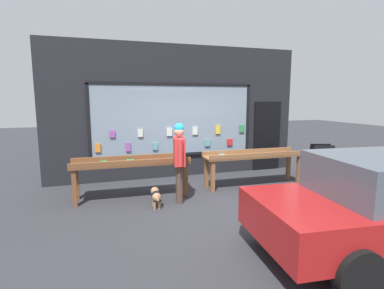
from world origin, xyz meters
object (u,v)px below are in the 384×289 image
(display_table_right, at_px, (254,158))
(small_dog, at_px, (156,195))
(display_table_left, at_px, (131,166))
(person_browsing, at_px, (179,156))
(sandwich_board_sign, at_px, (321,161))

(display_table_right, relative_size, small_dog, 4.53)
(display_table_right, bearing_deg, small_dog, -164.55)
(display_table_left, distance_m, display_table_right, 3.04)
(display_table_left, relative_size, person_browsing, 1.51)
(display_table_left, distance_m, person_browsing, 1.14)
(person_browsing, relative_size, sandwich_board_sign, 1.79)
(sandwich_board_sign, bearing_deg, small_dog, -150.58)
(display_table_right, height_order, person_browsing, person_browsing)
(display_table_right, distance_m, person_browsing, 2.21)
(display_table_left, xyz_separation_m, display_table_right, (3.04, -0.00, -0.01))
(small_dog, bearing_deg, display_table_left, 31.59)
(person_browsing, distance_m, small_dog, 0.93)
(display_table_left, xyz_separation_m, sandwich_board_sign, (5.15, 0.01, -0.24))
(sandwich_board_sign, bearing_deg, display_table_right, -159.18)
(person_browsing, height_order, sandwich_board_sign, person_browsing)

